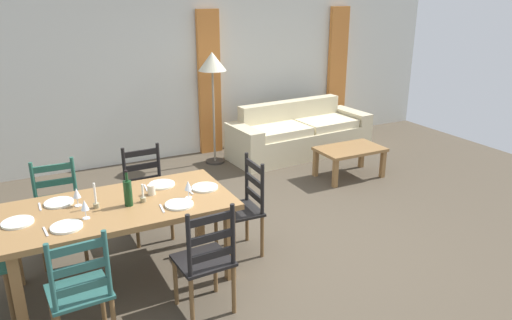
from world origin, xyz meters
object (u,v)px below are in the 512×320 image
at_px(wine_glass_near_left, 85,206).
at_px(wine_glass_near_right, 188,186).
at_px(dining_chair_far_right, 147,193).
at_px(coffee_table, 350,152).
at_px(standing_lamp, 212,68).
at_px(dining_chair_far_left, 59,211).
at_px(dining_chair_head_east, 243,207).
at_px(wine_glass_far_left, 77,194).
at_px(couch, 298,135).
at_px(dining_chair_near_right, 206,260).
at_px(wine_bottle, 128,192).
at_px(dining_chair_near_left, 80,292).
at_px(dining_table, 120,214).
at_px(coffee_cup_primary, 151,190).

xyz_separation_m(wine_glass_near_left, wine_glass_near_right, (0.86, 0.01, 0.00)).
distance_m(dining_chair_far_right, coffee_table, 2.96).
distance_m(wine_glass_near_left, standing_lamp, 3.57).
distance_m(dining_chair_far_left, dining_chair_head_east, 1.75).
relative_size(dining_chair_far_right, wine_glass_far_left, 5.96).
height_order(wine_glass_near_right, couch, wine_glass_near_right).
height_order(dining_chair_far_right, dining_chair_head_east, same).
xyz_separation_m(dining_chair_near_right, wine_glass_near_left, (-0.78, 0.59, 0.38)).
relative_size(dining_chair_head_east, wine_glass_far_left, 5.96).
bearing_deg(standing_lamp, wine_glass_near_left, -129.13).
bearing_deg(wine_bottle, dining_chair_far_left, 123.31).
relative_size(dining_chair_near_left, wine_glass_far_left, 5.96).
height_order(dining_chair_far_right, couch, dining_chair_far_right).
height_order(wine_glass_far_left, standing_lamp, standing_lamp).
bearing_deg(dining_chair_near_right, coffee_table, 33.82).
bearing_deg(dining_chair_far_left, wine_glass_far_left, -78.14).
xyz_separation_m(dining_table, couch, (3.28, 2.40, -0.37)).
relative_size(wine_bottle, wine_glass_far_left, 1.96).
relative_size(wine_bottle, wine_glass_near_left, 1.96).
distance_m(dining_chair_far_right, coffee_cup_primary, 0.77).
xyz_separation_m(dining_chair_near_right, couch, (2.80, 3.14, -0.19)).
distance_m(dining_chair_near_left, dining_chair_head_east, 1.79).
relative_size(couch, standing_lamp, 1.42).
distance_m(dining_chair_far_left, couch, 4.08).
bearing_deg(couch, dining_chair_head_east, -131.40).
distance_m(wine_glass_near_left, coffee_table, 3.92).
bearing_deg(dining_chair_head_east, couch, 48.60).
relative_size(dining_chair_far_right, coffee_cup_primary, 10.67).
bearing_deg(coffee_table, dining_chair_near_right, -146.18).
distance_m(dining_chair_far_right, wine_glass_far_left, 1.05).
height_order(dining_chair_far_left, wine_glass_far_left, dining_chair_far_left).
height_order(wine_glass_far_left, coffee_table, wine_glass_far_left).
distance_m(dining_table, dining_chair_near_right, 0.91).
bearing_deg(dining_chair_head_east, dining_table, -179.68).
relative_size(dining_chair_far_right, standing_lamp, 0.59).
bearing_deg(wine_glass_near_right, wine_glass_near_left, -179.11).
relative_size(dining_chair_head_east, couch, 0.41).
bearing_deg(coffee_cup_primary, dining_chair_near_left, -132.69).
bearing_deg(coffee_cup_primary, coffee_table, 19.78).
distance_m(dining_chair_head_east, wine_bottle, 1.17).
distance_m(dining_chair_near_left, standing_lamp, 4.20).
height_order(dining_chair_near_left, wine_glass_near_right, dining_chair_near_left).
bearing_deg(dining_chair_near_left, dining_table, 58.49).
xyz_separation_m(dining_table, wine_bottle, (0.07, -0.06, 0.20)).
relative_size(dining_table, couch, 0.82).
bearing_deg(dining_table, coffee_table, 19.38).
xyz_separation_m(couch, standing_lamp, (-1.35, 0.18, 1.12)).
bearing_deg(wine_glass_near_right, dining_chair_far_right, 98.98).
xyz_separation_m(dining_chair_near_right, dining_chair_far_right, (-0.06, 1.52, 0.00)).
bearing_deg(wine_glass_near_left, dining_chair_far_left, 99.40).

